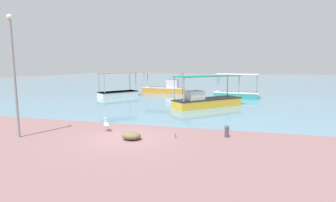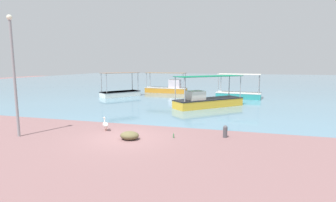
{
  "view_description": "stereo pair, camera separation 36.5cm",
  "coord_description": "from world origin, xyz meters",
  "px_view_note": "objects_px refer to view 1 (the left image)",
  "views": [
    {
      "loc": [
        5.51,
        -12.44,
        3.87
      ],
      "look_at": [
        0.81,
        5.52,
        1.25
      ],
      "focal_mm": 28.0,
      "sensor_mm": 36.0,
      "label": 1
    },
    {
      "loc": [
        5.86,
        -12.34,
        3.87
      ],
      "look_at": [
        0.81,
        5.52,
        1.25
      ],
      "focal_mm": 28.0,
      "sensor_mm": 36.0,
      "label": 2
    }
  ],
  "objects_px": {
    "fishing_boat_near_left": "(206,100)",
    "lamp_post": "(14,70)",
    "fishing_boat_far_left": "(165,88)",
    "fishing_boat_center": "(236,93)",
    "glass_bottle": "(175,136)",
    "fishing_boat_far_right": "(118,92)",
    "net_pile": "(131,136)",
    "pelican": "(106,125)",
    "mooring_bollard": "(227,131)"
  },
  "relations": [
    {
      "from": "lamp_post",
      "to": "glass_bottle",
      "type": "xyz_separation_m",
      "value": [
        8.13,
        1.97,
        -3.44
      ]
    },
    {
      "from": "fishing_boat_center",
      "to": "net_pile",
      "type": "distance_m",
      "value": 19.33
    },
    {
      "from": "lamp_post",
      "to": "mooring_bollard",
      "type": "height_order",
      "value": "lamp_post"
    },
    {
      "from": "fishing_boat_center",
      "to": "glass_bottle",
      "type": "height_order",
      "value": "fishing_boat_center"
    },
    {
      "from": "fishing_boat_far_left",
      "to": "mooring_bollard",
      "type": "bearing_deg",
      "value": -66.12
    },
    {
      "from": "fishing_boat_far_right",
      "to": "net_pile",
      "type": "height_order",
      "value": "fishing_boat_far_right"
    },
    {
      "from": "lamp_post",
      "to": "net_pile",
      "type": "relative_size",
      "value": 6.45
    },
    {
      "from": "fishing_boat_center",
      "to": "fishing_boat_near_left",
      "type": "height_order",
      "value": "fishing_boat_near_left"
    },
    {
      "from": "fishing_boat_near_left",
      "to": "fishing_boat_center",
      "type": "bearing_deg",
      "value": 69.85
    },
    {
      "from": "mooring_bollard",
      "to": "glass_bottle",
      "type": "distance_m",
      "value": 2.76
    },
    {
      "from": "glass_bottle",
      "to": "fishing_boat_far_right",
      "type": "bearing_deg",
      "value": 124.5
    },
    {
      "from": "fishing_boat_far_right",
      "to": "glass_bottle",
      "type": "bearing_deg",
      "value": -55.5
    },
    {
      "from": "glass_bottle",
      "to": "pelican",
      "type": "bearing_deg",
      "value": 174.79
    },
    {
      "from": "fishing_boat_far_right",
      "to": "pelican",
      "type": "height_order",
      "value": "fishing_boat_far_right"
    },
    {
      "from": "fishing_boat_center",
      "to": "mooring_bollard",
      "type": "height_order",
      "value": "fishing_boat_center"
    },
    {
      "from": "fishing_boat_far_left",
      "to": "net_pile",
      "type": "distance_m",
      "value": 22.28
    },
    {
      "from": "fishing_boat_far_right",
      "to": "fishing_boat_center",
      "type": "height_order",
      "value": "fishing_boat_far_right"
    },
    {
      "from": "pelican",
      "to": "net_pile",
      "type": "relative_size",
      "value": 0.81
    },
    {
      "from": "net_pile",
      "to": "glass_bottle",
      "type": "distance_m",
      "value": 2.31
    },
    {
      "from": "fishing_boat_near_left",
      "to": "lamp_post",
      "type": "height_order",
      "value": "lamp_post"
    },
    {
      "from": "fishing_boat_far_left",
      "to": "pelican",
      "type": "height_order",
      "value": "fishing_boat_far_left"
    },
    {
      "from": "pelican",
      "to": "fishing_boat_far_right",
      "type": "bearing_deg",
      "value": 113.06
    },
    {
      "from": "fishing_boat_center",
      "to": "net_pile",
      "type": "height_order",
      "value": "fishing_boat_center"
    },
    {
      "from": "fishing_boat_far_right",
      "to": "lamp_post",
      "type": "height_order",
      "value": "lamp_post"
    },
    {
      "from": "net_pile",
      "to": "glass_bottle",
      "type": "height_order",
      "value": "net_pile"
    },
    {
      "from": "fishing_boat_center",
      "to": "glass_bottle",
      "type": "xyz_separation_m",
      "value": [
        -3.03,
        -17.75,
        -0.42
      ]
    },
    {
      "from": "fishing_boat_far_right",
      "to": "net_pile",
      "type": "relative_size",
      "value": 4.81
    },
    {
      "from": "mooring_bollard",
      "to": "net_pile",
      "type": "height_order",
      "value": "mooring_bollard"
    },
    {
      "from": "pelican",
      "to": "glass_bottle",
      "type": "height_order",
      "value": "pelican"
    },
    {
      "from": "fishing_boat_far_right",
      "to": "fishing_boat_near_left",
      "type": "xyz_separation_m",
      "value": [
        11.04,
        -4.94,
        0.1
      ]
    },
    {
      "from": "fishing_boat_near_left",
      "to": "mooring_bollard",
      "type": "distance_m",
      "value": 9.96
    },
    {
      "from": "fishing_boat_center",
      "to": "net_pile",
      "type": "xyz_separation_m",
      "value": [
        -5.17,
        -18.63,
        -0.32
      ]
    },
    {
      "from": "fishing_boat_near_left",
      "to": "pelican",
      "type": "height_order",
      "value": "fishing_boat_near_left"
    },
    {
      "from": "fishing_boat_far_right",
      "to": "fishing_boat_near_left",
      "type": "height_order",
      "value": "fishing_boat_far_right"
    },
    {
      "from": "net_pile",
      "to": "fishing_boat_center",
      "type": "bearing_deg",
      "value": 74.5
    },
    {
      "from": "fishing_boat_far_right",
      "to": "glass_bottle",
      "type": "distance_m",
      "value": 18.8
    },
    {
      "from": "fishing_boat_far_right",
      "to": "pelican",
      "type": "bearing_deg",
      "value": -66.94
    },
    {
      "from": "fishing_boat_far_right",
      "to": "fishing_boat_far_left",
      "type": "relative_size",
      "value": 0.82
    },
    {
      "from": "fishing_boat_far_right",
      "to": "pelican",
      "type": "distance_m",
      "value": 16.42
    },
    {
      "from": "fishing_boat_center",
      "to": "fishing_boat_near_left",
      "type": "distance_m",
      "value": 7.67
    },
    {
      "from": "fishing_boat_center",
      "to": "mooring_bollard",
      "type": "relative_size",
      "value": 7.71
    },
    {
      "from": "net_pile",
      "to": "fishing_boat_far_left",
      "type": "bearing_deg",
      "value": 100.82
    },
    {
      "from": "fishing_boat_far_left",
      "to": "fishing_boat_center",
      "type": "distance_m",
      "value": 9.9
    },
    {
      "from": "glass_bottle",
      "to": "fishing_boat_far_left",
      "type": "bearing_deg",
      "value": 106.73
    },
    {
      "from": "fishing_boat_far_left",
      "to": "mooring_bollard",
      "type": "relative_size",
      "value": 8.76
    },
    {
      "from": "fishing_boat_far_left",
      "to": "fishing_boat_near_left",
      "type": "height_order",
      "value": "fishing_boat_near_left"
    },
    {
      "from": "net_pile",
      "to": "pelican",
      "type": "bearing_deg",
      "value": 148.85
    },
    {
      "from": "pelican",
      "to": "glass_bottle",
      "type": "xyz_separation_m",
      "value": [
        4.22,
        -0.38,
        -0.27
      ]
    },
    {
      "from": "fishing_boat_far_right",
      "to": "fishing_boat_center",
      "type": "relative_size",
      "value": 0.94
    },
    {
      "from": "glass_bottle",
      "to": "net_pile",
      "type": "bearing_deg",
      "value": -157.68
    }
  ]
}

